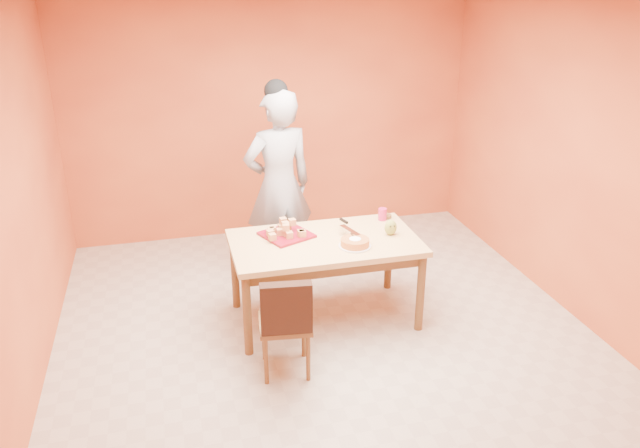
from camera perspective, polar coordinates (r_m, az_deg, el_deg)
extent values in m
plane|color=#BEB8A2|center=(5.34, 0.88, -10.73)|extent=(5.00, 5.00, 0.00)
plane|color=white|center=(4.45, 1.10, 19.61)|extent=(5.00, 5.00, 0.00)
plane|color=#D76531|center=(7.07, -4.45, 9.69)|extent=(4.50, 0.00, 4.50)
plane|color=#D76531|center=(4.70, -26.53, 0.42)|extent=(0.00, 5.00, 5.00)
plane|color=#D76531|center=(5.72, 23.35, 4.69)|extent=(0.00, 5.00, 5.00)
cube|color=tan|center=(5.33, 0.44, -1.74)|extent=(1.60, 0.90, 0.05)
cube|color=brown|center=(5.36, 0.44, -2.47)|extent=(1.48, 0.78, 0.10)
cylinder|color=brown|center=(5.04, -6.66, -8.32)|extent=(0.07, 0.07, 0.71)
cylinder|color=brown|center=(5.72, -7.79, -4.38)|extent=(0.07, 0.07, 0.71)
cylinder|color=brown|center=(5.39, 9.17, -6.25)|extent=(0.07, 0.07, 0.71)
cylinder|color=brown|center=(6.03, 6.30, -2.79)|extent=(0.07, 0.07, 0.71)
imported|color=gray|center=(6.05, -3.80, 3.46)|extent=(0.77, 0.58, 1.90)
cube|color=maroon|center=(5.40, -3.08, -0.99)|extent=(0.50, 0.50, 0.02)
cylinder|color=maroon|center=(5.47, -3.44, -0.74)|extent=(0.33, 0.33, 0.02)
cylinder|color=white|center=(5.21, 3.21, -2.01)|extent=(0.29, 0.29, 0.01)
cylinder|color=orange|center=(5.19, 3.22, -1.68)|extent=(0.24, 0.24, 0.05)
cube|color=silver|center=(5.34, 2.75, -0.55)|extent=(0.12, 0.26, 0.01)
ellipsoid|color=olive|center=(5.43, 6.48, -0.32)|extent=(0.12, 0.10, 0.14)
cylinder|color=#B91B51|center=(5.74, 5.73, 0.89)|extent=(0.08, 0.08, 0.11)
cylinder|color=#3B1E10|center=(5.81, 6.06, 0.72)|extent=(0.13, 0.13, 0.03)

